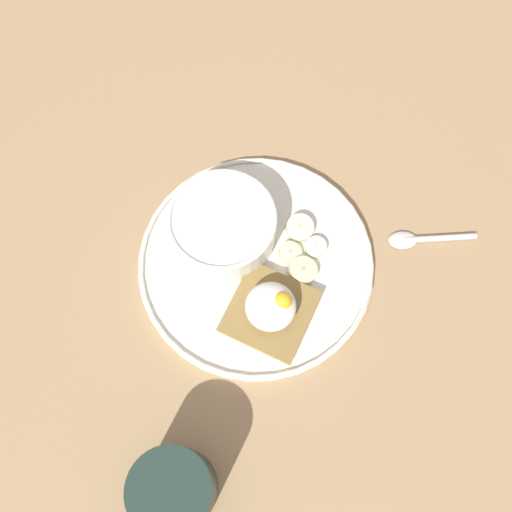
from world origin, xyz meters
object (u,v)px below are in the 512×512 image
banana_slice_right (300,228)px  spoon (421,239)px  toast_slice (270,312)px  coffee_mug (174,489)px  poached_egg (272,306)px  banana_slice_left (303,271)px  banana_slice_back (290,253)px  oatmeal_bowl (223,226)px  banana_slice_front (316,247)px

banana_slice_right → spoon: bearing=-147.1°
toast_slice → coffee_mug: size_ratio=1.23×
coffee_mug → poached_egg: bearing=-81.1°
poached_egg → coffee_mug: (-3.33, 21.30, 0.25)cm
toast_slice → poached_egg: (-0.08, -0.10, 2.48)cm
banana_slice_right → banana_slice_left: bearing=128.5°
toast_slice → banana_slice_back: toast_slice is taller
toast_slice → coffee_mug: bearing=99.2°
toast_slice → banana_slice_back: 7.88cm
toast_slice → banana_slice_right: size_ratio=2.24×
banana_slice_back → banana_slice_right: (0.92, -3.41, 0.08)cm
coffee_mug → spoon: coffee_mug is taller
oatmeal_bowl → coffee_mug: (-13.95, 25.99, 0.88)cm
banana_slice_left → banana_slice_back: (2.60, -1.02, -0.18)cm
oatmeal_bowl → banana_slice_back: (-8.08, -2.69, -2.06)cm
oatmeal_bowl → banana_slice_left: 10.98cm
banana_slice_front → spoon: size_ratio=0.38×
banana_slice_left → spoon: (-9.28, -12.70, -1.41)cm
banana_slice_back → banana_slice_right: size_ratio=0.81×
banana_slice_right → coffee_mug: size_ratio=0.55×
toast_slice → banana_slice_left: banana_slice_left is taller
coffee_mug → spoon: bearing=-98.5°
banana_slice_back → spoon: (-11.88, -11.68, -1.23)cm
coffee_mug → banana_slice_left: bearing=-83.3°
toast_slice → coffee_mug: 21.64cm
spoon → banana_slice_back: bearing=44.5°
toast_slice → banana_slice_front: toast_slice is taller
banana_slice_right → spoon: size_ratio=0.52×
poached_egg → coffee_mug: coffee_mug is taller
oatmeal_bowl → banana_slice_left: size_ratio=2.68×
banana_slice_front → coffee_mug: size_ratio=0.40×
banana_slice_left → banana_slice_right: (3.52, -4.43, -0.10)cm
oatmeal_bowl → coffee_mug: coffee_mug is taller
banana_slice_left → coffee_mug: size_ratio=0.54×
poached_egg → coffee_mug: bearing=98.9°
banana_slice_left → poached_egg: bearing=89.4°
banana_slice_right → oatmeal_bowl: bearing=40.4°
banana_slice_front → banana_slice_left: size_ratio=0.74×
poached_egg → banana_slice_back: (2.53, -7.38, -2.69)cm
banana_slice_left → oatmeal_bowl: bearing=8.9°
oatmeal_bowl → poached_egg: size_ratio=2.23×
banana_slice_left → banana_slice_right: bearing=-51.5°
banana_slice_back → toast_slice: bearing=108.1°
toast_slice → oatmeal_bowl: bearing=-24.5°
toast_slice → banana_slice_right: bearing=-72.8°
banana_slice_front → oatmeal_bowl: bearing=27.3°
toast_slice → banana_slice_front: (0.38, -10.04, -0.36)cm
spoon → banana_slice_left: bearing=53.9°
banana_slice_right → banana_slice_back: bearing=105.1°
banana_slice_front → banana_slice_right: size_ratio=0.73×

